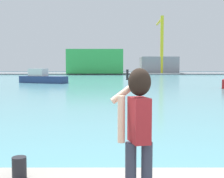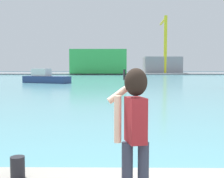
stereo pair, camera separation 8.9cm
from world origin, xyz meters
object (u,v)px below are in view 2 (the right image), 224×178
(warehouse_left, at_px, (99,62))
(warehouse_right, at_px, (162,65))
(person_photographer, at_px, (134,123))
(port_crane, at_px, (165,38))
(harbor_bollard, at_px, (18,167))
(boat_moored, at_px, (45,78))

(warehouse_left, xyz_separation_m, warehouse_right, (20.06, 5.91, -0.98))
(person_photographer, xyz_separation_m, port_crane, (15.11, 88.93, 9.78))
(person_photographer, height_order, port_crane, port_crane)
(harbor_bollard, xyz_separation_m, warehouse_right, (16.50, 90.74, 2.33))
(warehouse_left, distance_m, port_crane, 21.98)
(boat_moored, relative_size, warehouse_right, 0.61)
(port_crane, bearing_deg, warehouse_left, -171.18)
(person_photographer, relative_size, boat_moored, 0.24)
(port_crane, bearing_deg, harbor_bollard, -100.87)
(warehouse_left, relative_size, warehouse_right, 1.42)
(person_photographer, distance_m, harbor_bollard, 2.20)
(harbor_bollard, height_order, warehouse_left, warehouse_left)
(harbor_bollard, height_order, port_crane, port_crane)
(boat_moored, height_order, warehouse_left, warehouse_left)
(boat_moored, xyz_separation_m, port_crane, (25.22, 51.59, 10.59))
(boat_moored, bearing_deg, person_photographer, -51.19)
(warehouse_right, xyz_separation_m, port_crane, (0.40, -2.73, 8.34))
(person_photographer, height_order, harbor_bollard, person_photographer)
(boat_moored, xyz_separation_m, warehouse_left, (4.76, 48.42, 3.22))
(person_photographer, bearing_deg, port_crane, -23.79)
(warehouse_right, bearing_deg, boat_moored, -114.56)
(warehouse_right, distance_m, port_crane, 8.79)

